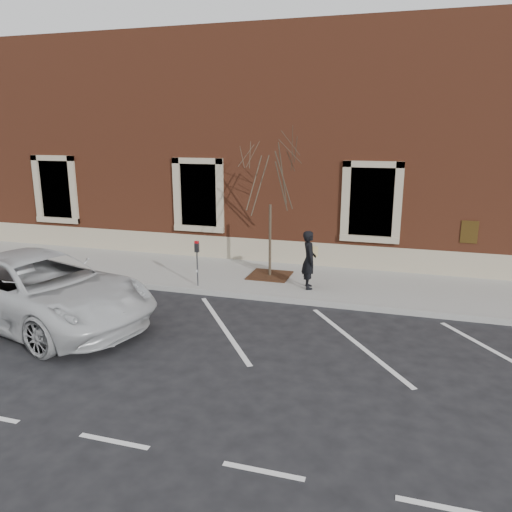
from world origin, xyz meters
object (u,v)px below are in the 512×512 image
(man, at_px, (309,260))
(sapling, at_px, (270,184))
(parking_meter, at_px, (197,255))
(white_truck, at_px, (40,289))

(man, distance_m, sapling, 2.63)
(man, xyz_separation_m, parking_meter, (-3.19, -0.74, 0.09))
(man, height_order, white_truck, man)
(man, xyz_separation_m, white_truck, (-5.90, -4.19, -0.14))
(parking_meter, height_order, sapling, sapling)
(sapling, bearing_deg, man, -31.41)
(parking_meter, relative_size, white_truck, 0.22)
(man, height_order, sapling, sapling)
(parking_meter, bearing_deg, man, 23.00)
(parking_meter, distance_m, white_truck, 4.39)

